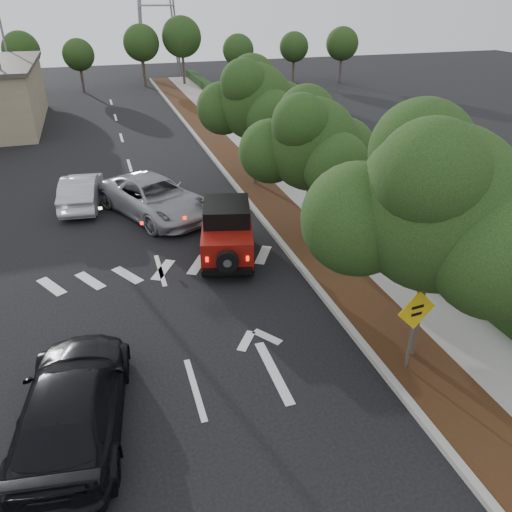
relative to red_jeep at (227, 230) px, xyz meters
name	(u,v)px	position (x,y,z in m)	size (l,w,h in m)	color
ground	(195,389)	(-2.48, -6.37, -1.00)	(120.00, 120.00, 0.00)	black
curb	(241,193)	(2.12, 5.63, -0.93)	(0.20, 70.00, 0.15)	#9E9B93
planting_strip	(262,191)	(3.12, 5.63, -0.94)	(1.80, 70.00, 0.12)	black
sidewalk	(299,187)	(5.02, 5.63, -0.94)	(2.00, 70.00, 0.12)	gray
hedge	(326,177)	(6.42, 5.63, -0.60)	(0.80, 70.00, 0.80)	black
transmission_tower	(162,78)	(3.52, 41.63, -1.00)	(7.00, 4.00, 28.00)	slate
street_tree_near	(410,356)	(3.12, -6.87, -1.00)	(3.80, 3.80, 5.92)	black
street_tree_mid	(307,242)	(3.12, 0.13, -1.00)	(3.20, 3.20, 5.32)	black
street_tree_far	(255,185)	(3.12, 6.63, -1.00)	(3.40, 3.40, 5.62)	black
light_pole_a	(16,138)	(-8.98, 19.63, -1.00)	(2.00, 0.22, 9.00)	slate
light_pole_b	(18,103)	(-9.98, 31.63, -1.00)	(2.00, 0.22, 9.00)	slate
red_jeep	(227,230)	(0.00, 0.00, 0.00)	(2.51, 4.02, 1.97)	black
silver_suv_ahead	(155,198)	(-1.98, 4.43, -0.21)	(2.61, 5.67, 1.58)	#939499
black_suv_oncoming	(73,404)	(-5.15, -6.84, -0.24)	(2.12, 5.21, 1.51)	black
silver_sedan_oncoming	(81,190)	(-4.90, 6.45, -0.30)	(1.48, 4.25, 1.40)	#ABACB3
speed_hump_sign	(415,320)	(2.69, -7.34, 0.57)	(1.06, 0.13, 2.27)	slate
terracotta_planter	(443,265)	(5.92, -4.16, -0.19)	(0.69, 0.69, 1.20)	brown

